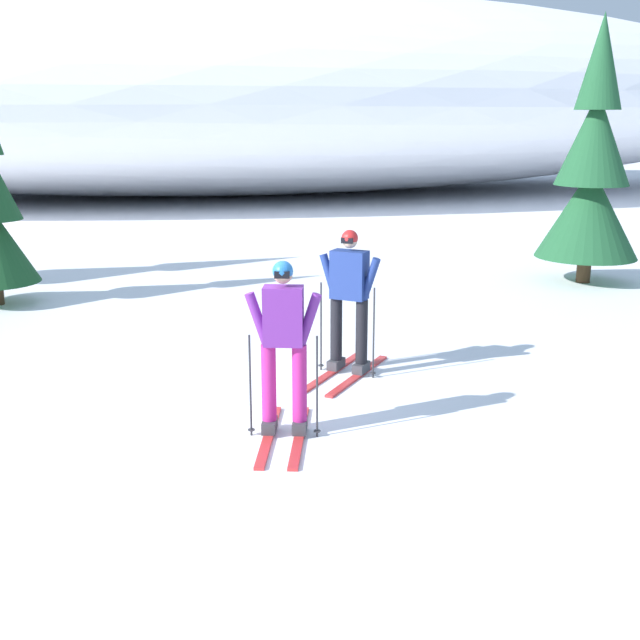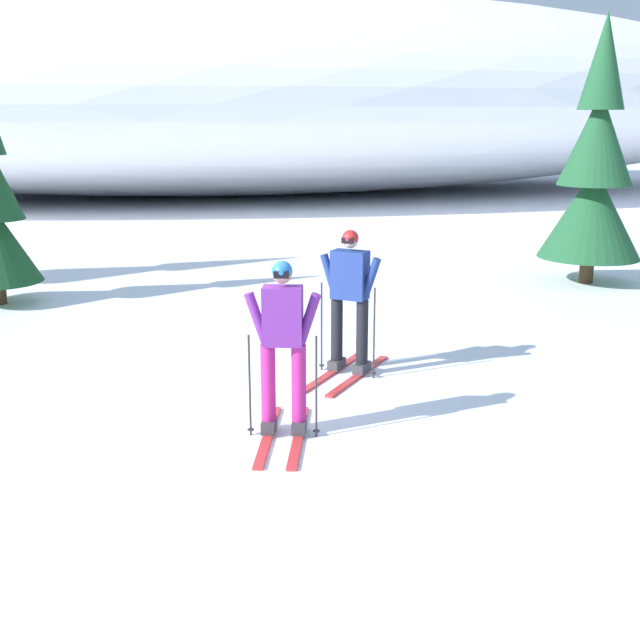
# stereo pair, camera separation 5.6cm
# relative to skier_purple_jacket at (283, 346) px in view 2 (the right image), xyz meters

# --- Properties ---
(ground_plane) EXTENTS (120.00, 120.00, 0.00)m
(ground_plane) POSITION_rel_skier_purple_jacket_xyz_m (-0.88, 0.69, -0.95)
(ground_plane) COLOR white
(skier_purple_jacket) EXTENTS (0.83, 1.64, 1.81)m
(skier_purple_jacket) POSITION_rel_skier_purple_jacket_xyz_m (0.00, 0.00, 0.00)
(skier_purple_jacket) COLOR red
(skier_purple_jacket) RESTS_ON ground
(skier_navy_jacket) EXTENTS (1.44, 1.64, 1.83)m
(skier_navy_jacket) POSITION_rel_skier_purple_jacket_xyz_m (1.15, 1.79, 0.02)
(skier_navy_jacket) COLOR red
(skier_navy_jacket) RESTS_ON ground
(pine_tree_far_right) EXTENTS (1.94, 1.94, 5.01)m
(pine_tree_far_right) POSITION_rel_skier_purple_jacket_xyz_m (7.11, 6.20, 1.15)
(pine_tree_far_right) COLOR #47301E
(pine_tree_far_right) RESTS_ON ground
(snow_ridge_background) EXTENTS (51.81, 20.78, 8.01)m
(snow_ridge_background) POSITION_rel_skier_purple_jacket_xyz_m (2.83, 26.25, 3.06)
(snow_ridge_background) COLOR white
(snow_ridge_background) RESTS_ON ground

